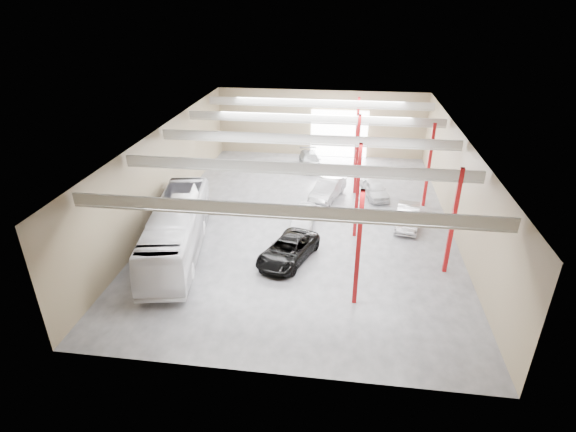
% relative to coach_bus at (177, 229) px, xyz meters
% --- Properties ---
extents(depot_shell, '(22.12, 32.12, 7.06)m').
position_rel_coach_bus_xyz_m(depot_shell, '(8.23, 6.43, 3.24)').
color(depot_shell, '#4D4D52').
rests_on(depot_shell, ground).
extents(coach_bus, '(5.06, 12.75, 3.46)m').
position_rel_coach_bus_xyz_m(coach_bus, '(0.00, 0.00, 0.00)').
color(coach_bus, white).
rests_on(coach_bus, ground).
extents(black_sedan, '(4.23, 6.03, 1.53)m').
position_rel_coach_bus_xyz_m(black_sedan, '(7.54, -0.06, -0.97)').
color(black_sedan, black).
rests_on(black_sedan, ground).
extents(car_row_a, '(1.93, 4.29, 1.43)m').
position_rel_coach_bus_xyz_m(car_row_a, '(8.02, 5.14, -1.02)').
color(car_row_a, white).
rests_on(car_row_a, ground).
extents(car_row_b, '(3.19, 5.35, 1.67)m').
position_rel_coach_bus_xyz_m(car_row_b, '(9.57, 10.44, -0.90)').
color(car_row_b, '#B8B8BD').
rests_on(car_row_b, ground).
extents(car_row_c, '(3.02, 5.29, 1.45)m').
position_rel_coach_bus_xyz_m(car_row_c, '(7.39, 17.94, -1.01)').
color(car_row_c, slate).
rests_on(car_row_c, ground).
extents(car_right_near, '(2.29, 4.80, 1.52)m').
position_rel_coach_bus_xyz_m(car_right_near, '(15.85, 6.09, -0.97)').
color(car_right_near, '#BCBBC0').
rests_on(car_right_near, ground).
extents(car_right_far, '(2.78, 4.51, 1.43)m').
position_rel_coach_bus_xyz_m(car_right_far, '(13.60, 11.29, -1.01)').
color(car_right_far, silver).
rests_on(car_right_far, ground).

